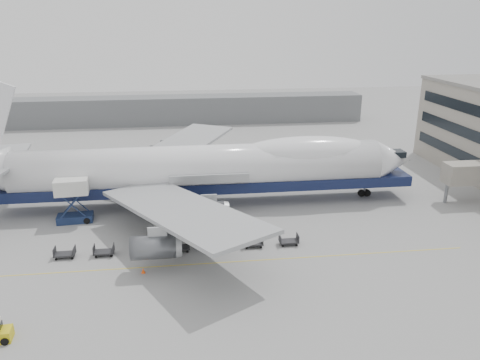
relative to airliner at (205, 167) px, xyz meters
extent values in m
plane|color=gray|center=(-0.64, -12.00, -5.62)|extent=(260.00, 260.00, 0.00)
cube|color=gold|center=(-0.64, -18.00, -5.62)|extent=(60.00, 0.15, 0.01)
cube|color=gray|center=(39.36, -4.00, -1.12)|extent=(9.00, 3.00, 3.00)
cylinder|color=slate|center=(35.36, -4.00, -4.12)|extent=(0.50, 0.50, 3.00)
cube|color=slate|center=(-10.64, 58.00, -2.12)|extent=(110.00, 8.00, 7.00)
cylinder|color=white|center=(-0.64, 0.00, 0.08)|extent=(52.00, 6.40, 6.40)
cube|color=#10183B|center=(0.36, 0.00, -2.48)|extent=(60.00, 5.76, 1.50)
cone|color=white|center=(28.36, 0.00, 0.08)|extent=(6.00, 6.40, 6.40)
ellipsoid|color=white|center=(14.96, 0.00, 1.84)|extent=(20.67, 5.78, 4.56)
cube|color=#9EA0A3|center=(-3.64, -14.28, -0.52)|extent=(20.35, 26.74, 2.26)
cube|color=#9EA0A3|center=(-3.64, 14.28, -0.52)|extent=(20.35, 26.74, 2.26)
cylinder|color=#595B60|center=(-6.64, 19.00, -2.72)|extent=(4.80, 2.60, 2.60)
cylinder|color=#595B60|center=(-0.64, 10.00, -2.72)|extent=(4.80, 2.60, 2.60)
cylinder|color=#595B60|center=(-0.64, -10.00, -2.72)|extent=(4.80, 2.60, 2.60)
cylinder|color=#595B60|center=(-6.64, -19.00, -2.72)|extent=(4.80, 2.60, 2.60)
cylinder|color=slate|center=(24.36, 0.00, -4.37)|extent=(0.36, 0.36, 2.50)
cylinder|color=black|center=(24.36, 0.00, -5.07)|extent=(1.10, 0.45, 1.10)
cylinder|color=slate|center=(-3.64, -3.00, -4.37)|extent=(0.36, 0.36, 2.50)
cylinder|color=black|center=(-3.64, -3.00, -5.07)|extent=(1.10, 0.45, 1.10)
cylinder|color=slate|center=(-3.64, 3.00, -4.37)|extent=(0.36, 0.36, 2.50)
cylinder|color=black|center=(-3.64, 3.00, -5.07)|extent=(1.10, 0.45, 1.10)
cube|color=#19274B|center=(-17.89, -4.26, -5.12)|extent=(4.78, 2.57, 1.02)
cube|color=silver|center=(-17.89, -4.26, -0.62)|extent=(4.43, 2.73, 2.03)
cube|color=#19274B|center=(-17.89, -5.27, -2.82)|extent=(3.31, 0.37, 3.65)
cube|color=#19274B|center=(-17.89, -3.24, -2.82)|extent=(3.31, 0.37, 3.65)
cube|color=slate|center=(-17.89, -2.78, -0.62)|extent=(2.30, 1.28, 0.15)
cylinder|color=black|center=(-19.55, -5.18, -5.21)|extent=(0.83, 0.32, 0.83)
cylinder|color=black|center=(-19.55, -3.33, -5.21)|extent=(0.83, 0.32, 0.83)
cylinder|color=black|center=(-16.22, -5.18, -5.21)|extent=(0.83, 0.32, 0.83)
cylinder|color=black|center=(-16.22, -3.33, -5.21)|extent=(0.83, 0.32, 0.83)
cylinder|color=black|center=(-18.56, -29.67, -5.29)|extent=(0.67, 0.29, 0.67)
cylinder|color=black|center=(-18.56, -28.43, -5.29)|extent=(0.67, 0.29, 0.67)
cone|color=#FF500D|center=(-7.88, -19.17, -5.33)|extent=(0.38, 0.38, 0.60)
cube|color=#FF500D|center=(-7.88, -19.17, -5.61)|extent=(0.40, 0.40, 0.03)
cube|color=#2D2D30|center=(-16.99, -14.59, -5.17)|extent=(2.30, 1.35, 0.18)
cube|color=#2D2D30|center=(-18.09, -14.59, -4.77)|extent=(0.08, 1.35, 0.90)
cube|color=#2D2D30|center=(-15.89, -14.59, -4.77)|extent=(0.08, 1.35, 0.90)
cylinder|color=black|center=(-17.84, -15.14, -5.47)|extent=(0.30, 0.12, 0.30)
cylinder|color=black|center=(-17.84, -14.04, -5.47)|extent=(0.30, 0.12, 0.30)
cylinder|color=black|center=(-16.14, -15.14, -5.47)|extent=(0.30, 0.12, 0.30)
cylinder|color=black|center=(-16.14, -14.04, -5.47)|extent=(0.30, 0.12, 0.30)
cube|color=#2D2D30|center=(-12.63, -14.59, -5.17)|extent=(2.30, 1.35, 0.18)
cube|color=#2D2D30|center=(-13.73, -14.59, -4.77)|extent=(0.08, 1.35, 0.90)
cube|color=#2D2D30|center=(-11.53, -14.59, -4.77)|extent=(0.08, 1.35, 0.90)
cylinder|color=black|center=(-13.48, -15.14, -5.47)|extent=(0.30, 0.12, 0.30)
cylinder|color=black|center=(-13.48, -14.04, -5.47)|extent=(0.30, 0.12, 0.30)
cylinder|color=black|center=(-11.78, -15.14, -5.47)|extent=(0.30, 0.12, 0.30)
cylinder|color=black|center=(-11.78, -14.04, -5.47)|extent=(0.30, 0.12, 0.30)
cube|color=#2D2D30|center=(-8.27, -14.59, -5.17)|extent=(2.30, 1.35, 0.18)
cube|color=#2D2D30|center=(-9.37, -14.59, -4.77)|extent=(0.08, 1.35, 0.90)
cube|color=#2D2D30|center=(-7.17, -14.59, -4.77)|extent=(0.08, 1.35, 0.90)
cylinder|color=black|center=(-9.12, -15.14, -5.47)|extent=(0.30, 0.12, 0.30)
cylinder|color=black|center=(-9.12, -14.04, -5.47)|extent=(0.30, 0.12, 0.30)
cylinder|color=black|center=(-7.42, -15.14, -5.47)|extent=(0.30, 0.12, 0.30)
cylinder|color=black|center=(-7.42, -14.04, -5.47)|extent=(0.30, 0.12, 0.30)
cube|color=#2D2D30|center=(-3.92, -14.59, -5.17)|extent=(2.30, 1.35, 0.18)
cube|color=#2D2D30|center=(-5.02, -14.59, -4.77)|extent=(0.08, 1.35, 0.90)
cube|color=#2D2D30|center=(-2.82, -14.59, -4.77)|extent=(0.08, 1.35, 0.90)
cylinder|color=black|center=(-4.77, -15.14, -5.47)|extent=(0.30, 0.12, 0.30)
cylinder|color=black|center=(-4.77, -14.04, -5.47)|extent=(0.30, 0.12, 0.30)
cylinder|color=black|center=(-3.07, -15.14, -5.47)|extent=(0.30, 0.12, 0.30)
cylinder|color=black|center=(-3.07, -14.04, -5.47)|extent=(0.30, 0.12, 0.30)
cube|color=#2D2D30|center=(0.44, -14.59, -5.17)|extent=(2.30, 1.35, 0.18)
cube|color=#2D2D30|center=(-0.66, -14.59, -4.77)|extent=(0.08, 1.35, 0.90)
cube|color=#2D2D30|center=(1.54, -14.59, -4.77)|extent=(0.08, 1.35, 0.90)
cylinder|color=black|center=(-0.41, -15.14, -5.47)|extent=(0.30, 0.12, 0.30)
cylinder|color=black|center=(-0.41, -14.04, -5.47)|extent=(0.30, 0.12, 0.30)
cylinder|color=black|center=(1.29, -15.14, -5.47)|extent=(0.30, 0.12, 0.30)
cylinder|color=black|center=(1.29, -14.04, -5.47)|extent=(0.30, 0.12, 0.30)
cube|color=#2D2D30|center=(4.80, -14.59, -5.17)|extent=(2.30, 1.35, 0.18)
cube|color=#2D2D30|center=(3.70, -14.59, -4.77)|extent=(0.08, 1.35, 0.90)
cube|color=#2D2D30|center=(5.90, -14.59, -4.77)|extent=(0.08, 1.35, 0.90)
cylinder|color=black|center=(3.95, -15.14, -5.47)|extent=(0.30, 0.12, 0.30)
cylinder|color=black|center=(3.95, -14.04, -5.47)|extent=(0.30, 0.12, 0.30)
cylinder|color=black|center=(5.65, -15.14, -5.47)|extent=(0.30, 0.12, 0.30)
cylinder|color=black|center=(5.65, -14.04, -5.47)|extent=(0.30, 0.12, 0.30)
cube|color=#2D2D30|center=(9.15, -14.59, -5.17)|extent=(2.30, 1.35, 0.18)
cube|color=#2D2D30|center=(8.05, -14.59, -4.77)|extent=(0.08, 1.35, 0.90)
cube|color=#2D2D30|center=(10.25, -14.59, -4.77)|extent=(0.08, 1.35, 0.90)
cylinder|color=black|center=(8.30, -15.14, -5.47)|extent=(0.30, 0.12, 0.30)
cylinder|color=black|center=(8.30, -14.04, -5.47)|extent=(0.30, 0.12, 0.30)
cylinder|color=black|center=(10.00, -15.14, -5.47)|extent=(0.30, 0.12, 0.30)
cylinder|color=black|center=(10.00, -14.04, -5.47)|extent=(0.30, 0.12, 0.30)
camera|label=1|loc=(-3.10, -64.48, 20.20)|focal=35.00mm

